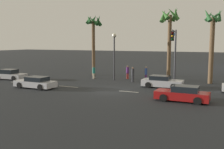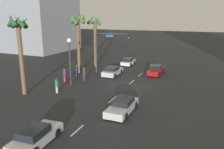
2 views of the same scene
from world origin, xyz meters
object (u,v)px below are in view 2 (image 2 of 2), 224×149
(car_0, at_px, (156,70))
(palm_tree_0, at_px, (95,32))
(car_1, at_px, (113,71))
(traffic_signal, at_px, (107,45))
(pedestrian_0, at_px, (57,85))
(car_2, at_px, (128,62))
(pedestrian_3, at_px, (65,75))
(car_4, at_px, (122,106))
(pedestrian_1, at_px, (84,74))
(palm_tree_1, at_px, (78,29))
(car_3, at_px, (36,136))
(building_2, at_px, (40,10))
(streetlamp, at_px, (70,53))
(pedestrian_2, at_px, (77,71))
(palm_tree_2, at_px, (19,37))

(car_0, relative_size, palm_tree_0, 0.50)
(car_0, height_order, car_1, car_0)
(traffic_signal, xyz_separation_m, pedestrian_0, (-11.00, 1.67, -3.41))
(car_2, xyz_separation_m, pedestrian_3, (-13.71, 4.58, 0.34))
(car_4, height_order, pedestrian_1, pedestrian_1)
(palm_tree_1, bearing_deg, pedestrian_3, -171.55)
(pedestrian_0, height_order, pedestrian_3, pedestrian_3)
(car_3, relative_size, pedestrian_3, 2.43)
(car_0, relative_size, building_2, 0.22)
(car_2, xyz_separation_m, pedestrian_0, (-17.96, 2.90, 0.31))
(pedestrian_0, bearing_deg, pedestrian_3, 21.54)
(streetlamp, bearing_deg, pedestrian_0, 179.29)
(pedestrian_2, height_order, palm_tree_2, palm_tree_2)
(car_4, bearing_deg, car_3, 153.33)
(car_4, xyz_separation_m, pedestrian_0, (2.39, 8.90, 0.32))
(car_1, bearing_deg, pedestrian_0, 163.38)
(traffic_signal, relative_size, building_2, 0.32)
(pedestrian_0, bearing_deg, car_4, -105.04)
(car_1, relative_size, palm_tree_1, 0.47)
(car_0, bearing_deg, palm_tree_0, 82.16)
(palm_tree_1, bearing_deg, car_0, -72.41)
(car_0, height_order, car_3, car_3)
(car_0, relative_size, pedestrian_3, 2.49)
(car_3, distance_m, car_4, 8.41)
(pedestrian_3, height_order, palm_tree_0, palm_tree_0)
(car_3, xyz_separation_m, traffic_signal, (20.91, 3.45, 3.70))
(car_1, bearing_deg, building_2, 56.51)
(pedestrian_1, distance_m, palm_tree_0, 10.53)
(car_1, distance_m, building_2, 32.81)
(car_1, bearing_deg, palm_tree_0, 47.55)
(car_2, bearing_deg, car_1, -179.35)
(car_2, xyz_separation_m, car_4, (-20.35, -6.00, -0.01))
(traffic_signal, distance_m, streetlamp, 8.14)
(palm_tree_1, distance_m, building_2, 27.55)
(car_0, relative_size, palm_tree_2, 0.49)
(car_1, distance_m, pedestrian_0, 10.47)
(car_3, height_order, palm_tree_2, palm_tree_2)
(car_1, bearing_deg, palm_tree_1, 94.96)
(car_2, relative_size, palm_tree_2, 0.44)
(building_2, bearing_deg, palm_tree_2, -143.37)
(streetlamp, xyz_separation_m, palm_tree_1, (6.53, 2.50, 2.54))
(car_4, bearing_deg, palm_tree_1, 43.58)
(pedestrian_2, xyz_separation_m, palm_tree_0, (7.75, 0.78, 4.96))
(pedestrian_0, xyz_separation_m, building_2, (27.37, 23.23, 9.10))
(pedestrian_1, relative_size, building_2, 0.09)
(pedestrian_1, distance_m, pedestrian_3, 2.64)
(palm_tree_1, relative_size, building_2, 0.47)
(pedestrian_1, bearing_deg, car_1, -30.30)
(building_2, bearing_deg, streetlamp, -134.17)
(car_0, relative_size, pedestrian_1, 2.42)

